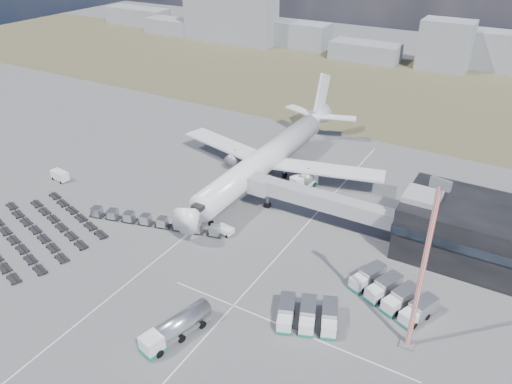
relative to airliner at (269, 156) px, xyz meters
The scene contains 16 objects.
ground 32.81m from the airliner, 90.00° to the right, with size 420.00×420.00×0.00m, color #565659.
grass_strip 77.80m from the airliner, 90.00° to the left, with size 420.00×90.00×0.01m, color #4D472E.
lane_markings 31.41m from the airliner, 71.60° to the right, with size 47.12×110.00×0.01m.
terminal 48.51m from the airliner, ahead, with size 30.40×16.40×11.00m.
jet_bridge 19.89m from the airliner, 36.93° to the right, with size 30.30×3.80×7.05m.
airliner is the anchor object (origin of this frame).
skyline 119.96m from the airliner, 80.37° to the left, with size 312.44×25.04×24.61m.
fuel_tanker 51.57m from the airliner, 75.99° to the right, with size 5.47×11.52×3.61m.
pushback_tug 25.12m from the airliner, 80.68° to the right, with size 3.26×1.83×1.47m, color white.
utility_van 47.67m from the airliner, 147.92° to the right, with size 4.36×1.97×2.32m, color white.
catering_truck 9.84m from the airliner, ahead, with size 4.93×6.88×2.92m.
service_trucks_near 46.94m from the airliner, 54.06° to the right, with size 10.42×9.19×2.63m.
service_trucks_far 45.74m from the airliner, 36.11° to the right, with size 13.91×10.94×2.72m.
uld_row 30.83m from the airliner, 107.95° to the right, with size 27.51×8.65×1.89m.
baggage_dollies 51.15m from the airliner, 123.50° to the right, with size 30.38×25.20×0.72m.
floodlight_mast 54.81m from the airliner, 39.88° to the right, with size 2.53×2.05×26.55m.
Camera 1 is at (48.62, -57.07, 53.54)m, focal length 35.00 mm.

